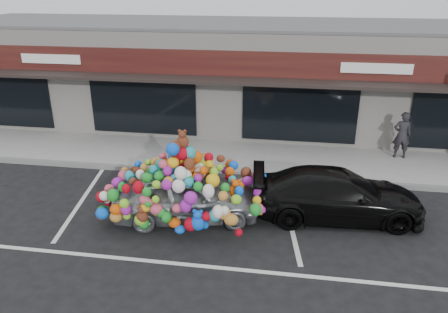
# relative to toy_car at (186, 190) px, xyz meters

# --- Properties ---
(ground) EXTENTS (90.00, 90.00, 0.00)m
(ground) POSITION_rel_toy_car_xyz_m (-0.06, 0.24, -0.83)
(ground) COLOR black
(ground) RESTS_ON ground
(shop_building) EXTENTS (24.00, 7.20, 4.31)m
(shop_building) POSITION_rel_toy_car_xyz_m (-0.06, 8.69, 1.34)
(shop_building) COLOR silver
(shop_building) RESTS_ON ground
(sidewalk) EXTENTS (26.00, 3.00, 0.15)m
(sidewalk) POSITION_rel_toy_car_xyz_m (-0.06, 4.24, -0.75)
(sidewalk) COLOR gray
(sidewalk) RESTS_ON ground
(kerb) EXTENTS (26.00, 0.18, 0.16)m
(kerb) POSITION_rel_toy_car_xyz_m (-0.06, 2.74, -0.75)
(kerb) COLOR slate
(kerb) RESTS_ON ground
(parking_stripe_left) EXTENTS (0.73, 4.37, 0.01)m
(parking_stripe_left) POSITION_rel_toy_car_xyz_m (-3.26, 0.44, -0.82)
(parking_stripe_left) COLOR silver
(parking_stripe_left) RESTS_ON ground
(parking_stripe_mid) EXTENTS (0.73, 4.37, 0.01)m
(parking_stripe_mid) POSITION_rel_toy_car_xyz_m (2.74, 0.44, -0.82)
(parking_stripe_mid) COLOR silver
(parking_stripe_mid) RESTS_ON ground
(lane_line) EXTENTS (14.00, 0.12, 0.01)m
(lane_line) POSITION_rel_toy_car_xyz_m (1.94, -2.06, -0.82)
(lane_line) COLOR silver
(lane_line) RESTS_ON ground
(toy_car) EXTENTS (2.86, 4.46, 2.43)m
(toy_car) POSITION_rel_toy_car_xyz_m (0.00, 0.00, 0.00)
(toy_car) COLOR gray
(toy_car) RESTS_ON ground
(black_sedan) EXTENTS (2.19, 4.67, 1.32)m
(black_sedan) POSITION_rel_toy_car_xyz_m (3.98, 0.70, -0.17)
(black_sedan) COLOR black
(black_sedan) RESTS_ON ground
(pedestrian_a) EXTENTS (0.61, 0.40, 1.66)m
(pedestrian_a) POSITION_rel_toy_car_xyz_m (6.48, 4.99, 0.15)
(pedestrian_a) COLOR black
(pedestrian_a) RESTS_ON sidewalk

